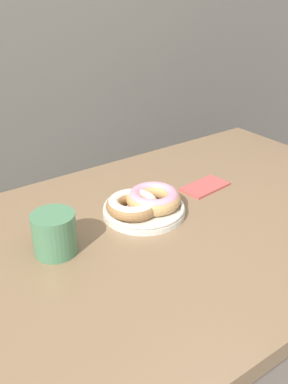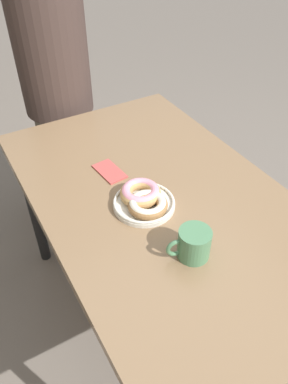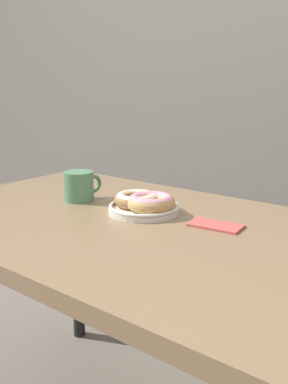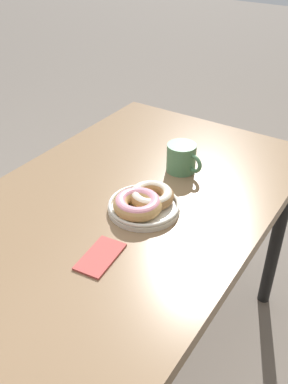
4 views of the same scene
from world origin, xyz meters
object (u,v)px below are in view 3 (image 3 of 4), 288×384
object	(u,v)px
dining_table	(132,246)
napkin	(216,225)
donut_plate	(144,203)
coffee_mug	(80,186)

from	to	relation	value
dining_table	napkin	size ratio (longest dim) A/B	9.26
dining_table	napkin	distance (m)	0.23
dining_table	donut_plate	bearing A→B (deg)	102.04
donut_plate	coffee_mug	distance (m)	0.24
donut_plate	napkin	world-z (taller)	donut_plate
dining_table	napkin	world-z (taller)	napkin
dining_table	coffee_mug	bearing A→B (deg)	167.22
donut_plate	dining_table	bearing A→B (deg)	-77.96
donut_plate	coffee_mug	size ratio (longest dim) A/B	1.89
coffee_mug	napkin	world-z (taller)	coffee_mug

